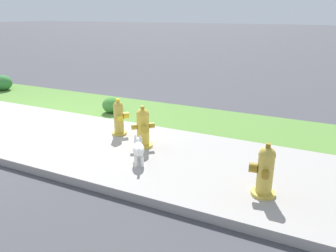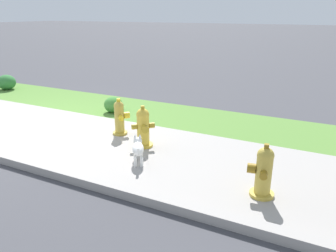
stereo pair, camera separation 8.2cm
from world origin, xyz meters
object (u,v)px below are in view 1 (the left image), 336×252
Objects in this scene: fire_hydrant_across_street at (265,171)px; fire_hydrant_mid_block at (143,128)px; fire_hydrant_by_grass_verge at (119,118)px; small_white_dog at (138,148)px; shrub_bush_near_lamp at (3,83)px; shrub_bush_far_verge at (112,105)px.

fire_hydrant_mid_block reaches higher than fire_hydrant_across_street.
fire_hydrant_by_grass_verge is 1.51× the size of small_white_dog.
fire_hydrant_by_grass_verge is at bearing 13.95° from small_white_dog.
small_white_dog is (0.93, -0.88, -0.09)m from fire_hydrant_by_grass_verge.
fire_hydrant_across_street is 1.86m from small_white_dog.
fire_hydrant_mid_block is at bearing -9.47° from small_white_dog.
small_white_dog is at bearing 72.23° from fire_hydrant_mid_block.
shrub_bush_near_lamp is at bearing 62.76° from fire_hydrant_across_street.
fire_hydrant_across_street is 1.65× the size of shrub_bush_far_verge.
fire_hydrant_by_grass_verge is 1.63× the size of shrub_bush_far_verge.
fire_hydrant_by_grass_verge is at bearing -49.56° from shrub_bush_far_verge.
fire_hydrant_by_grass_verge is at bearing -17.49° from shrub_bush_near_lamp.
shrub_bush_far_verge is at bearing 51.52° from fire_hydrant_across_street.
shrub_bush_near_lamp is at bearing -59.30° from fire_hydrant_mid_block.
shrub_bush_far_verge is (-0.94, 1.11, -0.15)m from fire_hydrant_by_grass_verge.
shrub_bush_near_lamp reaches higher than shrub_bush_far_verge.
fire_hydrant_mid_block is 1.04× the size of fire_hydrant_by_grass_verge.
fire_hydrant_across_street is 1.54× the size of small_white_dog.
fire_hydrant_across_street is 1.02× the size of fire_hydrant_by_grass_verge.
fire_hydrant_mid_block is (-2.10, 0.70, 0.01)m from fire_hydrant_across_street.
fire_hydrant_across_street is at bearing -18.39° from shrub_bush_near_lamp.
shrub_bush_far_verge is (-1.63, 1.42, -0.16)m from fire_hydrant_mid_block.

